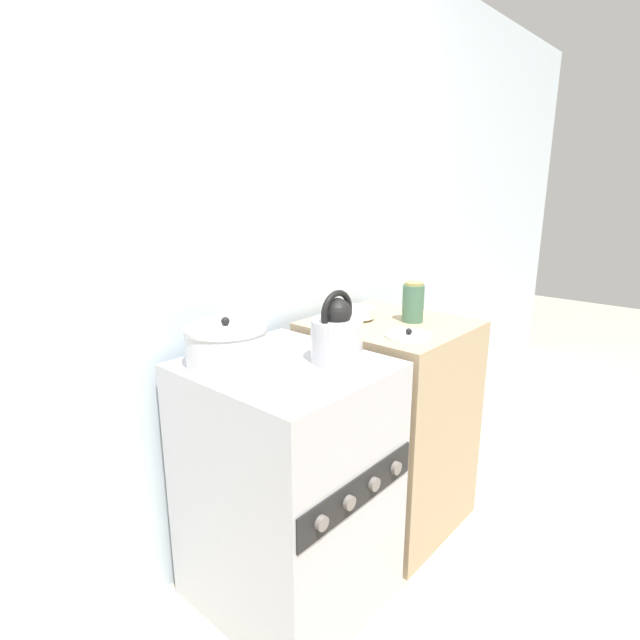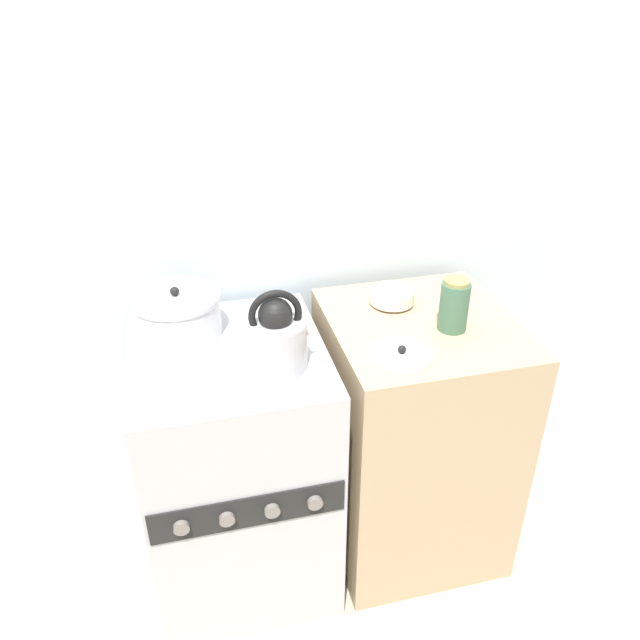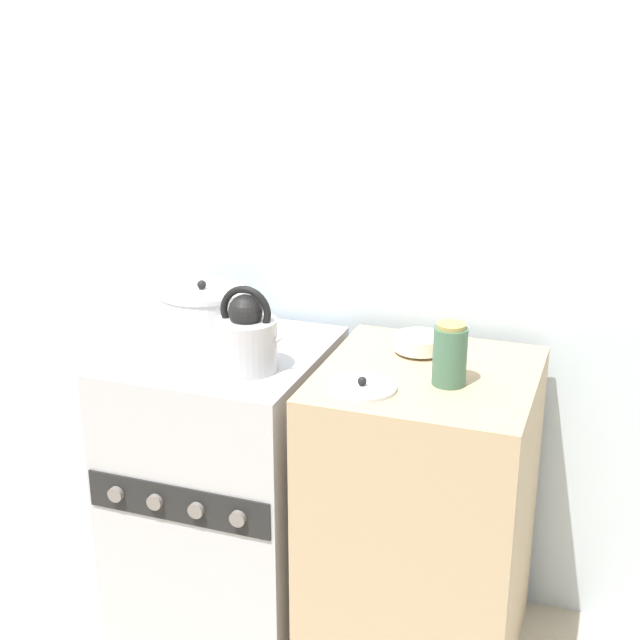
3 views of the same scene
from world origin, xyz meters
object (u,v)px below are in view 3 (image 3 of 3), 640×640
object	(u,v)px
storage_jar	(450,355)
enamel_bowl	(420,343)
cooking_pot	(203,309)
stove	(227,485)
kettle	(247,337)
loose_pot_lid	(362,387)

from	to	relation	value
storage_jar	enamel_bowl	bearing A→B (deg)	122.65
cooking_pot	enamel_bowl	size ratio (longest dim) A/B	1.84
stove	kettle	world-z (taller)	kettle
storage_jar	loose_pot_lid	size ratio (longest dim) A/B	0.92
cooking_pot	storage_jar	world-z (taller)	storage_jar
cooking_pot	loose_pot_lid	distance (m)	0.69
cooking_pot	loose_pot_lid	size ratio (longest dim) A/B	1.49
stove	kettle	size ratio (longest dim) A/B	3.71
enamel_bowl	kettle	bearing A→B (deg)	-150.45
enamel_bowl	loose_pot_lid	bearing A→B (deg)	-104.46
storage_jar	loose_pot_lid	bearing A→B (deg)	-152.02
enamel_bowl	storage_jar	xyz separation A→B (m)	(0.12, -0.19, 0.05)
kettle	enamel_bowl	bearing A→B (deg)	29.55
kettle	cooking_pot	bearing A→B (deg)	136.37
cooking_pot	kettle	bearing A→B (deg)	-43.63
loose_pot_lid	stove	bearing A→B (deg)	160.37
stove	storage_jar	world-z (taller)	storage_jar
enamel_bowl	loose_pot_lid	distance (m)	0.31
cooking_pot	storage_jar	bearing A→B (deg)	-13.90
storage_jar	kettle	bearing A→B (deg)	-175.09
kettle	stove	bearing A→B (deg)	139.76
stove	loose_pot_lid	bearing A→B (deg)	-19.63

